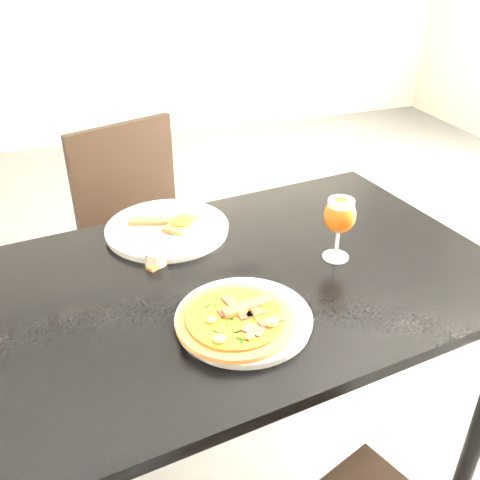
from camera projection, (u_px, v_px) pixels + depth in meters
name	position (u px, v px, depth m)	size (l,w,h in m)	color
ground	(313.00, 398.00, 1.93)	(6.00, 6.00, 0.00)	#555557
dining_table	(250.00, 302.00, 1.34)	(1.29, 0.94, 0.75)	black
chair_far	(147.00, 241.00, 1.93)	(0.53, 0.53, 0.90)	black
plate_main	(244.00, 319.00, 1.13)	(0.29, 0.29, 0.02)	silver
pizza	(236.00, 319.00, 1.10)	(0.25, 0.25, 0.03)	brown
plate_second	(167.00, 229.00, 1.46)	(0.33, 0.33, 0.02)	silver
crust_scraps	(172.00, 223.00, 1.46)	(0.20, 0.14, 0.01)	brown
loose_crust	(165.00, 260.00, 1.33)	(0.11, 0.02, 0.01)	brown
sauce_cup	(156.00, 257.00, 1.32)	(0.05, 0.05, 0.04)	beige
beer_glass	(340.00, 216.00, 1.29)	(0.08, 0.08, 0.17)	silver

